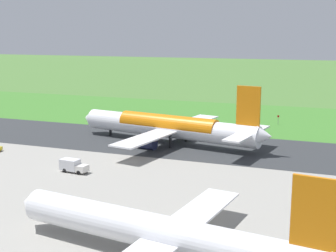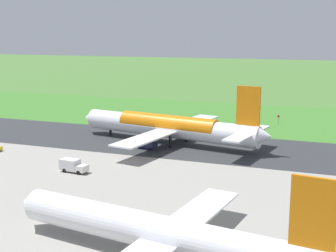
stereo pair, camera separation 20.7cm
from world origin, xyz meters
TOP-DOWN VIEW (x-y plane):
  - ground_plane at (0.00, 0.00)m, footprint 800.00×800.00m
  - runway_asphalt at (0.00, 0.00)m, footprint 600.00×28.52m
  - apron_concrete at (0.00, 58.91)m, footprint 440.00×110.00m
  - grass_verge_foreground at (0.00, -32.43)m, footprint 600.00×80.00m
  - airliner_main at (5.66, 0.07)m, footprint 53.94×44.37m
  - airliner_parked_mid at (-14.77, 58.04)m, footprint 45.67×37.50m
  - service_truck_fuel at (15.28, 29.99)m, footprint 5.98×2.78m
  - no_stopping_sign at (-17.09, -34.20)m, footprint 0.60×0.10m
  - traffic_cone_orange at (-12.26, -29.56)m, footprint 0.40×0.40m

SIDE VIEW (x-z plane):
  - ground_plane at x=0.00m, z-range 0.00..0.00m
  - grass_verge_foreground at x=0.00m, z-range 0.00..0.04m
  - apron_concrete at x=0.00m, z-range 0.00..0.05m
  - runway_asphalt at x=0.00m, z-range 0.00..0.06m
  - traffic_cone_orange at x=-12.26m, z-range 0.00..0.55m
  - service_truck_fuel at x=15.28m, z-range 0.08..2.73m
  - no_stopping_sign at x=-17.09m, z-range 0.26..3.23m
  - airliner_parked_mid at x=-14.77m, z-range -3.03..10.32m
  - airliner_main at x=5.66m, z-range -3.59..12.29m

